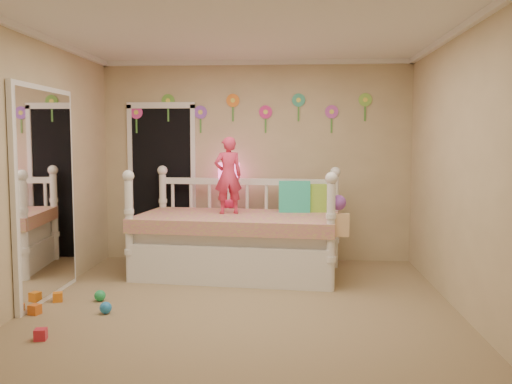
# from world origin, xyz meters

# --- Properties ---
(floor) EXTENTS (4.00, 4.50, 0.01)m
(floor) POSITION_xyz_m (0.00, 0.00, 0.00)
(floor) COLOR #7F684C
(floor) RESTS_ON ground
(ceiling) EXTENTS (4.00, 4.50, 0.01)m
(ceiling) POSITION_xyz_m (0.00, 0.00, 2.60)
(ceiling) COLOR white
(ceiling) RESTS_ON floor
(back_wall) EXTENTS (4.00, 0.01, 2.60)m
(back_wall) POSITION_xyz_m (0.00, 2.25, 1.30)
(back_wall) COLOR tan
(back_wall) RESTS_ON floor
(left_wall) EXTENTS (0.01, 4.50, 2.60)m
(left_wall) POSITION_xyz_m (-2.00, 0.00, 1.30)
(left_wall) COLOR tan
(left_wall) RESTS_ON floor
(right_wall) EXTENTS (0.01, 4.50, 2.60)m
(right_wall) POSITION_xyz_m (2.00, 0.00, 1.30)
(right_wall) COLOR tan
(right_wall) RESTS_ON floor
(crown_molding) EXTENTS (4.00, 4.50, 0.06)m
(crown_molding) POSITION_xyz_m (0.00, 0.00, 2.57)
(crown_molding) COLOR white
(crown_molding) RESTS_ON ceiling
(daybed) EXTENTS (2.48, 1.52, 1.27)m
(daybed) POSITION_xyz_m (-0.17, 1.41, 0.64)
(daybed) COLOR white
(daybed) RESTS_ON floor
(pillow_turquoise) EXTENTS (0.38, 0.13, 0.38)m
(pillow_turquoise) POSITION_xyz_m (0.50, 1.68, 0.90)
(pillow_turquoise) COLOR #26BF93
(pillow_turquoise) RESTS_ON daybed
(pillow_lime) EXTENTS (0.36, 0.15, 0.34)m
(pillow_lime) POSITION_xyz_m (0.71, 1.70, 0.88)
(pillow_lime) COLOR #8FCA3D
(pillow_lime) RESTS_ON daybed
(child) EXTENTS (0.38, 0.31, 0.91)m
(child) POSITION_xyz_m (-0.28, 1.48, 1.16)
(child) COLOR #E6345B
(child) RESTS_ON daybed
(nightstand) EXTENTS (0.43, 0.34, 0.68)m
(nightstand) POSITION_xyz_m (-0.34, 2.07, 0.34)
(nightstand) COLOR white
(nightstand) RESTS_ON floor
(table_lamp) EXTENTS (0.28, 0.28, 0.61)m
(table_lamp) POSITION_xyz_m (-0.34, 2.07, 1.09)
(table_lamp) COLOR #E41E50
(table_lamp) RESTS_ON nightstand
(closet_doorway) EXTENTS (0.90, 0.04, 2.07)m
(closet_doorway) POSITION_xyz_m (-1.25, 2.23, 1.03)
(closet_doorway) COLOR black
(closet_doorway) RESTS_ON back_wall
(flower_decals) EXTENTS (3.40, 0.02, 0.50)m
(flower_decals) POSITION_xyz_m (-0.09, 2.24, 1.94)
(flower_decals) COLOR #B2668C
(flower_decals) RESTS_ON back_wall
(mirror_closet) EXTENTS (0.07, 1.30, 2.10)m
(mirror_closet) POSITION_xyz_m (-1.96, 0.30, 1.05)
(mirror_closet) COLOR white
(mirror_closet) RESTS_ON left_wall
(hanging_bag) EXTENTS (0.20, 0.16, 0.36)m
(hanging_bag) POSITION_xyz_m (0.95, 0.77, 0.78)
(hanging_bag) COLOR beige
(hanging_bag) RESTS_ON daybed
(toy_scatter) EXTENTS (0.81, 1.31, 0.11)m
(toy_scatter) POSITION_xyz_m (-1.56, -0.38, 0.06)
(toy_scatter) COLOR #996666
(toy_scatter) RESTS_ON floor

